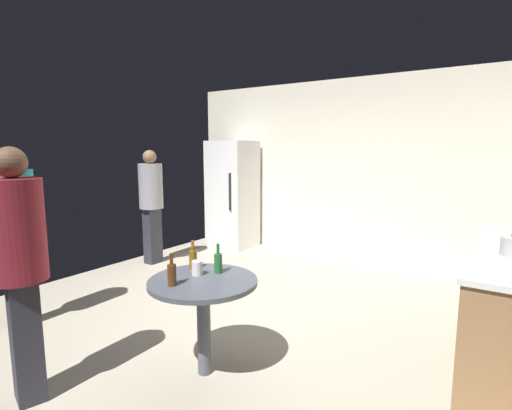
% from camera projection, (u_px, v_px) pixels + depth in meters
% --- Properties ---
extents(ground_plane, '(5.20, 5.20, 0.10)m').
position_uv_depth(ground_plane, '(243.00, 319.00, 3.99)').
color(ground_plane, '#B2A893').
extents(wall_back, '(5.32, 0.06, 2.70)m').
position_uv_depth(wall_back, '(344.00, 170.00, 5.95)').
color(wall_back, silver).
rests_on(wall_back, ground_plane).
extents(refrigerator, '(0.70, 0.68, 1.80)m').
position_uv_depth(refrigerator, '(233.00, 194.00, 6.65)').
color(refrigerator, white).
rests_on(refrigerator, ground_plane).
extents(foreground_table, '(0.80, 0.80, 0.73)m').
position_uv_depth(foreground_table, '(203.00, 293.00, 2.87)').
color(foreground_table, '#4C515B').
rests_on(foreground_table, ground_plane).
extents(beer_bottle_amber, '(0.06, 0.06, 0.23)m').
position_uv_depth(beer_bottle_amber, '(193.00, 259.00, 3.09)').
color(beer_bottle_amber, '#8C5919').
rests_on(beer_bottle_amber, foreground_table).
extents(beer_bottle_brown, '(0.06, 0.06, 0.23)m').
position_uv_depth(beer_bottle_brown, '(172.00, 274.00, 2.72)').
color(beer_bottle_brown, '#593314').
rests_on(beer_bottle_brown, foreground_table).
extents(beer_bottle_green, '(0.06, 0.06, 0.23)m').
position_uv_depth(beer_bottle_green, '(218.00, 262.00, 2.99)').
color(beer_bottle_green, '#26662D').
rests_on(beer_bottle_green, foreground_table).
extents(plastic_cup_white, '(0.08, 0.08, 0.11)m').
position_uv_depth(plastic_cup_white, '(197.00, 268.00, 2.94)').
color(plastic_cup_white, white).
rests_on(plastic_cup_white, foreground_table).
extents(person_in_teal_shirt, '(0.35, 0.35, 1.69)m').
position_uv_depth(person_in_teal_shirt, '(17.00, 224.00, 3.64)').
color(person_in_teal_shirt, '#2D2D38').
rests_on(person_in_teal_shirt, ground_plane).
extents(person_in_maroon_shirt, '(0.42, 0.42, 1.70)m').
position_uv_depth(person_in_maroon_shirt, '(19.00, 257.00, 2.52)').
color(person_in_maroon_shirt, '#2D2D38').
rests_on(person_in_maroon_shirt, ground_plane).
extents(person_in_gray_shirt, '(0.34, 0.34, 1.66)m').
position_uv_depth(person_in_gray_shirt, '(151.00, 198.00, 5.66)').
color(person_in_gray_shirt, '#2D2D38').
rests_on(person_in_gray_shirt, ground_plane).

